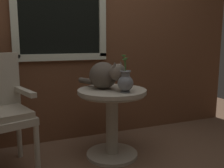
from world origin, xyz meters
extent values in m
plane|color=brown|center=(0.00, 0.00, 0.00)|extent=(6.00, 6.00, 0.00)
cube|color=brown|center=(0.00, 0.78, 1.30)|extent=(4.00, 0.04, 2.60)
cube|color=beige|center=(-0.17, 0.74, 0.91)|extent=(0.97, 0.03, 0.07)
cube|color=beige|center=(-0.62, 0.74, 1.34)|extent=(0.07, 0.03, 0.86)
cube|color=beige|center=(0.28, 0.74, 1.34)|extent=(0.07, 0.03, 0.86)
cube|color=black|center=(-0.17, 0.76, 1.34)|extent=(0.88, 0.01, 0.84)
cylinder|color=#B2A893|center=(0.16, 0.19, 0.01)|extent=(0.48, 0.48, 0.03)
cylinder|color=#B2A893|center=(0.16, 0.19, 0.32)|extent=(0.11, 0.11, 0.58)
cylinder|color=#B2A893|center=(0.16, 0.19, 0.62)|extent=(0.63, 0.63, 0.03)
torus|color=#B2A893|center=(0.16, 0.19, 0.60)|extent=(0.60, 0.60, 0.02)
cylinder|color=#B2A893|center=(-0.53, 0.10, 0.21)|extent=(0.04, 0.04, 0.42)
cylinder|color=#B2A893|center=(-0.65, 0.49, 0.21)|extent=(0.04, 0.04, 0.42)
cube|color=#B2A893|center=(-0.59, 0.30, 0.66)|extent=(0.17, 0.41, 0.04)
ellipsoid|color=brown|center=(0.10, 0.26, 0.76)|extent=(0.34, 0.35, 0.25)
sphere|color=#76695D|center=(0.18, 0.10, 0.81)|extent=(0.15, 0.15, 0.15)
cone|color=brown|center=(0.14, 0.08, 0.87)|extent=(0.05, 0.05, 0.05)
cone|color=brown|center=(0.22, 0.12, 0.87)|extent=(0.05, 0.05, 0.05)
cylinder|color=brown|center=(0.01, 0.43, 0.69)|extent=(0.16, 0.23, 0.05)
cylinder|color=slate|center=(0.22, 0.02, 0.65)|extent=(0.08, 0.08, 0.01)
ellipsoid|color=slate|center=(0.22, 0.02, 0.72)|extent=(0.14, 0.14, 0.14)
cylinder|color=slate|center=(0.22, 0.02, 0.80)|extent=(0.07, 0.07, 0.05)
torus|color=slate|center=(0.22, 0.02, 0.82)|extent=(0.09, 0.09, 0.02)
cylinder|color=#47893D|center=(0.21, 0.00, 0.88)|extent=(0.02, 0.04, 0.11)
cone|color=#47893D|center=(0.20, -0.02, 0.93)|extent=(0.04, 0.04, 0.02)
cylinder|color=#47893D|center=(0.21, 0.02, 0.89)|extent=(0.03, 0.02, 0.13)
cone|color=#47893D|center=(0.19, 0.01, 0.95)|extent=(0.04, 0.04, 0.02)
cylinder|color=#47893D|center=(0.22, 0.03, 0.87)|extent=(0.01, 0.02, 0.09)
cone|color=#47893D|center=(0.22, 0.04, 0.91)|extent=(0.04, 0.04, 0.02)
camera|label=1|loc=(-0.69, -1.90, 1.08)|focal=40.61mm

